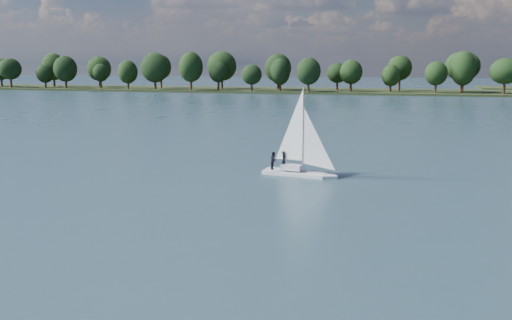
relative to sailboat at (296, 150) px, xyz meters
The scene contains 4 objects.
ground 58.58m from the sailboat, 101.23° to the left, with size 700.00×700.00×0.00m, color #233342.
far_shore 169.80m from the sailboat, 93.85° to the left, with size 660.00×40.00×1.50m, color black.
sailboat is the anchor object (origin of this frame).
treeline 166.39m from the sailboat, 94.42° to the left, with size 562.30×73.74×18.85m.
Camera 1 is at (22.62, -13.09, 11.24)m, focal length 40.00 mm.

